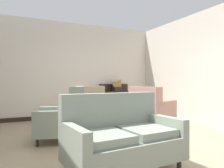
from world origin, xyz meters
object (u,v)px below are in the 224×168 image
armchair_beside_settee (150,110)px  sideboard (116,102)px  armchair_foreground_right (84,109)px  gramophone (119,84)px  armchair_near_window (65,118)px  porcelain_vase (118,104)px  settee (122,138)px  coffee_table (119,116)px

armchair_beside_settee → sideboard: sideboard is taller
armchair_foreground_right → gramophone: 1.97m
armchair_foreground_right → armchair_near_window: (-0.77, -1.17, 0.01)m
porcelain_vase → armchair_foreground_right: 1.39m
armchair_foreground_right → porcelain_vase: bearing=85.4°
armchair_beside_settee → armchair_foreground_right: bearing=42.6°
armchair_foreground_right → gramophone: (1.53, 1.05, 0.65)m
porcelain_vase → settee: 1.69m
settee → armchair_near_window: size_ratio=1.40×
sideboard → gramophone: size_ratio=2.06×
armchair_foreground_right → armchair_beside_settee: (1.43, -0.89, 0.00)m
gramophone → settee: bearing=-116.7°
armchair_near_window → gramophone: size_ratio=2.07×
porcelain_vase → settee: (-0.72, -1.51, -0.26)m
coffee_table → armchair_beside_settee: size_ratio=0.83×
settee → armchair_beside_settee: bearing=42.1°
gramophone → armchair_beside_settee: bearing=-93.1°
porcelain_vase → armchair_foreground_right: armchair_foreground_right is taller
sideboard → coffee_table: bearing=-115.1°
coffee_table → armchair_beside_settee: armchair_beside_settee is taller
settee → armchair_beside_settee: size_ratio=1.44×
porcelain_vase → sideboard: 2.76m
sideboard → gramophone: bearing=-61.7°
armchair_beside_settee → sideboard: bearing=-17.2°
armchair_beside_settee → gramophone: (0.11, 1.94, 0.65)m
porcelain_vase → sideboard: size_ratio=0.34×
coffee_table → sideboard: bearing=64.9°
porcelain_vase → armchair_beside_settee: size_ratio=0.34×
porcelain_vase → armchair_near_window: size_ratio=0.34×
sideboard → porcelain_vase: bearing=-115.8°
coffee_table → sideboard: size_ratio=0.81×
settee → armchair_foreground_right: (0.43, 2.85, 0.02)m
settee → porcelain_vase: bearing=60.0°
armchair_foreground_right → sideboard: bearing=-159.2°
coffee_table → armchair_foreground_right: 1.36m
porcelain_vase → armchair_near_window: (-1.06, 0.16, -0.23)m
porcelain_vase → gramophone: gramophone is taller
armchair_beside_settee → porcelain_vase: bearing=96.0°
settee → gramophone: gramophone is taller
armchair_foreground_right → armchair_near_window: armchair_near_window is taller
armchair_beside_settee → gramophone: bearing=-18.7°
porcelain_vase → sideboard: bearing=64.2°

